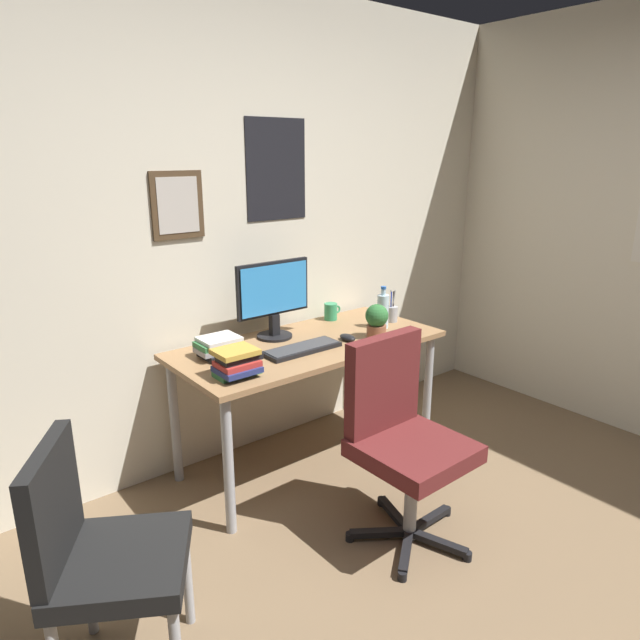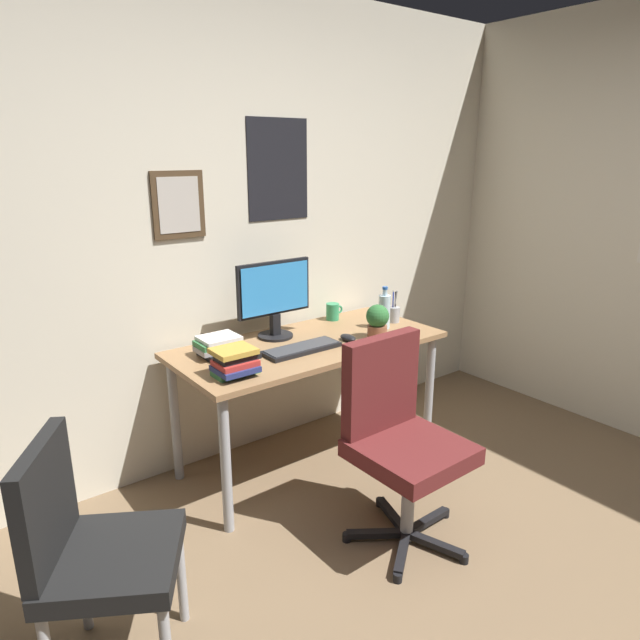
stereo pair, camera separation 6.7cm
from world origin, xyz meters
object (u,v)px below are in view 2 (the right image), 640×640
Objects in this scene: computer_mouse at (348,338)px; water_bottle at (384,311)px; keyboard at (302,348)px; book_stack_right at (235,362)px; office_chair at (398,432)px; monitor at (274,296)px; side_chair at (91,545)px; book_stack_left at (218,346)px; potted_plant at (377,320)px; coffee_mug_near at (333,312)px; pen_cup at (394,313)px.

computer_mouse is 0.34m from water_bottle.
keyboard is 0.30m from computer_mouse.
water_bottle is 1.08m from book_stack_right.
monitor is at bearing 91.96° from office_chair.
side_chair is at bearing -160.17° from computer_mouse.
monitor is 0.67m from water_bottle.
monitor is 1.82× the size of water_bottle.
water_bottle is (0.32, 0.05, 0.09)m from computer_mouse.
side_chair is 3.96× the size of book_stack_left.
monitor is at bearing 132.93° from computer_mouse.
water_bottle is 0.20m from potted_plant.
side_chair is at bearing -138.33° from book_stack_left.
coffee_mug_near is (0.47, 0.07, -0.19)m from monitor.
water_bottle is at bearing -22.51° from monitor.
coffee_mug_near is (0.44, 1.03, 0.26)m from office_chair.
water_bottle reaches higher than book_stack_left.
monitor is 0.47m from computer_mouse.
computer_mouse is at bearing -18.05° from book_stack_left.
office_chair reaches higher than potted_plant.
office_chair is 8.64× the size of computer_mouse.
book_stack_left is at bearing 174.17° from pen_cup.
book_stack_right is at bearing -101.29° from book_stack_left.
pen_cup is at bearing -45.03° from coffee_mug_near.
office_chair is 0.82m from book_stack_right.
book_stack_right is (-0.94, -0.44, 0.01)m from coffee_mug_near.
office_chair is 7.96× the size of coffee_mug_near.
computer_mouse is 0.44× the size of water_bottle.
coffee_mug_near is at bearing 28.07° from side_chair.
keyboard is 0.48m from potted_plant.
side_chair is 1.43m from keyboard.
pen_cup is at bearing 21.79° from water_bottle.
office_chair is 0.79m from potted_plant.
book_stack_left is (-1.01, 0.17, -0.05)m from water_bottle.
book_stack_right is (-0.74, -0.07, 0.05)m from computer_mouse.
water_bottle reaches higher than coffee_mug_near.
coffee_mug_near is 0.60× the size of pen_cup.
book_stack_left is (-0.44, 0.88, 0.26)m from office_chair.
pen_cup is (0.71, 0.76, 0.26)m from office_chair.
monitor is (1.29, 0.87, 0.47)m from side_chair.
pen_cup is (0.74, -0.20, -0.19)m from monitor.
potted_plant is (0.41, 0.59, 0.31)m from office_chair.
computer_mouse is (0.30, -0.02, 0.01)m from keyboard.
coffee_mug_near is at bearing 86.01° from potted_plant.
book_stack_right is at bearing 129.88° from office_chair.
water_bottle is (0.61, -0.25, -0.13)m from monitor.
book_stack_left is at bearing 152.56° from keyboard.
office_chair is 4.30× the size of book_stack_left.
book_stack_right is at bearing -154.81° from coffee_mug_near.
water_bottle reaches higher than book_stack_right.
side_chair is at bearing -145.96° from monitor.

